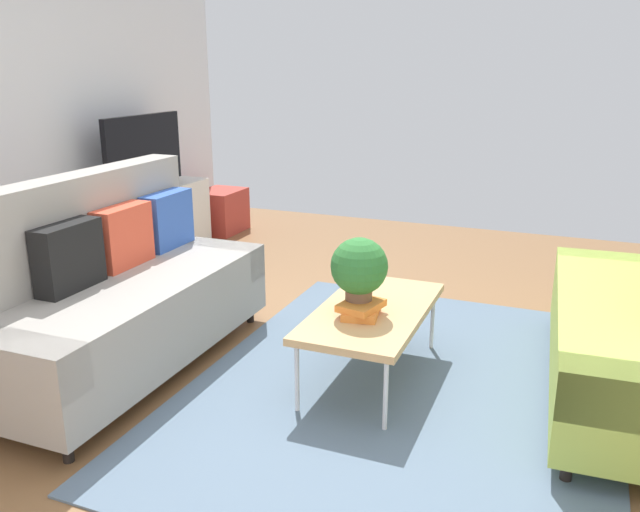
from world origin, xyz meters
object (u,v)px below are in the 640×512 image
coffee_table (372,313)px  storage_trunk (221,211)px  table_book_0 (361,312)px  potted_plant (359,269)px  vase_0 (94,193)px  tv_console (148,224)px  bottle_0 (115,189)px  tv (144,153)px  couch_beige (114,292)px

coffee_table → storage_trunk: size_ratio=2.12×
storage_trunk → table_book_0: bearing=-137.6°
potted_plant → vase_0: (0.96, 2.56, 0.04)m
storage_trunk → vase_0: (-1.68, 0.15, 0.49)m
coffee_table → potted_plant: 0.29m
tv_console → bottle_0: bearing=-174.7°
storage_trunk → potted_plant: potted_plant is taller
table_book_0 → bottle_0: 2.76m
coffee_table → bottle_0: bearing=68.0°
tv_console → bottle_0: 0.59m
table_book_0 → vase_0: (0.99, 2.59, 0.27)m
tv → storage_trunk: bearing=-4.2°
potted_plant → bottle_0: (1.10, 2.47, 0.06)m
couch_beige → bottle_0: couch_beige is taller
bottle_0 → vase_0: bearing=148.7°
tv → vase_0: (-0.58, 0.07, -0.24)m
tv_console → table_book_0: (-1.57, -2.54, 0.12)m
tv → bottle_0: (-0.43, -0.02, -0.23)m
potted_plant → vase_0: size_ratio=3.08×
couch_beige → potted_plant: 1.42m
couch_beige → vase_0: 1.75m
coffee_table → potted_plant: size_ratio=2.67×
couch_beige → vase_0: size_ratio=14.23×
tv → couch_beige: bearing=-148.7°
coffee_table → vase_0: vase_0 is taller
tv_console → table_book_0: bearing=-121.8°
potted_plant → bottle_0: size_ratio=2.51×
coffee_table → vase_0: bearing=71.6°
couch_beige → tv_console: bearing=-148.7°
couch_beige → storage_trunk: 3.12m
tv → table_book_0: bearing=-122.0°
storage_trunk → tv_console: bearing=174.8°
coffee_table → vase_0: (0.87, 2.61, 0.31)m
storage_trunk → table_book_0: size_ratio=2.17×
bottle_0 → storage_trunk: bearing=-2.2°
couch_beige → table_book_0: couch_beige is taller
potted_plant → table_book_0: potted_plant is taller
couch_beige → bottle_0: size_ratio=11.59×
vase_0 → table_book_0: bearing=-111.0°
tv → vase_0: 0.63m
table_book_0 → vase_0: size_ratio=1.79×
couch_beige → coffee_table: (0.39, -1.42, -0.06)m
coffee_table → storage_trunk: storage_trunk is taller
potted_plant → bottle_0: bearing=65.9°
tv → coffee_table: bearing=-119.7°
storage_trunk → bottle_0: bearing=177.8°
table_book_0 → bottle_0: bearing=65.5°
couch_beige → table_book_0: 1.42m
couch_beige → tv: (1.84, 1.12, 0.50)m
couch_beige → potted_plant: bearing=101.9°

